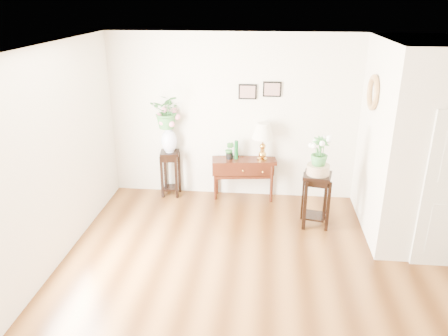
# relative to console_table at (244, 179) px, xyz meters

# --- Properties ---
(floor) EXTENTS (6.00, 5.50, 0.02)m
(floor) POSITION_rel_console_table_xyz_m (0.68, -2.57, -0.36)
(floor) COLOR brown
(floor) RESTS_ON ground
(ceiling) EXTENTS (6.00, 5.50, 0.02)m
(ceiling) POSITION_rel_console_table_xyz_m (0.68, -2.57, 2.44)
(ceiling) COLOR white
(ceiling) RESTS_ON ground
(wall_back) EXTENTS (6.00, 0.02, 2.80)m
(wall_back) POSITION_rel_console_table_xyz_m (0.68, 0.18, 1.04)
(wall_back) COLOR silver
(wall_back) RESTS_ON ground
(wall_left) EXTENTS (0.02, 5.50, 2.80)m
(wall_left) POSITION_rel_console_table_xyz_m (-2.32, -2.57, 1.04)
(wall_left) COLOR silver
(wall_left) RESTS_ON ground
(partition) EXTENTS (1.80, 1.95, 2.80)m
(partition) POSITION_rel_console_table_xyz_m (2.78, -0.79, 1.04)
(partition) COLOR silver
(partition) RESTS_ON floor
(art_print_left) EXTENTS (0.30, 0.02, 0.25)m
(art_print_left) POSITION_rel_console_table_xyz_m (0.03, 0.16, 1.49)
(art_print_left) COLOR black
(art_print_left) RESTS_ON wall_back
(art_print_right) EXTENTS (0.30, 0.02, 0.25)m
(art_print_right) POSITION_rel_console_table_xyz_m (0.43, 0.16, 1.54)
(art_print_right) COLOR black
(art_print_right) RESTS_ON wall_back
(wall_ornament) EXTENTS (0.07, 0.51, 0.51)m
(wall_ornament) POSITION_rel_console_table_xyz_m (1.84, -0.67, 1.69)
(wall_ornament) COLOR #A16E47
(wall_ornament) RESTS_ON partition
(console_table) EXTENTS (1.13, 0.50, 0.73)m
(console_table) POSITION_rel_console_table_xyz_m (0.00, 0.00, 0.00)
(console_table) COLOR #361306
(console_table) RESTS_ON floor
(table_lamp) EXTENTS (0.44, 0.44, 0.65)m
(table_lamp) POSITION_rel_console_table_xyz_m (0.31, 0.00, 0.71)
(table_lamp) COLOR #B78635
(table_lamp) RESTS_ON console_table
(green_vase) EXTENTS (0.08, 0.08, 0.32)m
(green_vase) POSITION_rel_console_table_xyz_m (-0.13, 0.00, 0.53)
(green_vase) COLOR #0A4419
(green_vase) RESTS_ON console_table
(potted_plant) EXTENTS (0.20, 0.18, 0.29)m
(potted_plant) POSITION_rel_console_table_xyz_m (-0.25, 0.00, 0.51)
(potted_plant) COLOR #367936
(potted_plant) RESTS_ON console_table
(plant_stand_a) EXTENTS (0.36, 0.36, 0.81)m
(plant_stand_a) POSITION_rel_console_table_xyz_m (-1.29, 0.00, 0.04)
(plant_stand_a) COLOR black
(plant_stand_a) RESTS_ON floor
(porcelain_vase) EXTENTS (0.35, 0.35, 0.47)m
(porcelain_vase) POSITION_rel_console_table_xyz_m (-1.29, 0.00, 0.68)
(porcelain_vase) COLOR silver
(porcelain_vase) RESTS_ON plant_stand_a
(lily_arrangement) EXTENTS (0.58, 0.52, 0.59)m
(lily_arrangement) POSITION_rel_console_table_xyz_m (-1.29, 0.00, 1.15)
(lily_arrangement) COLOR #367936
(lily_arrangement) RESTS_ON porcelain_vase
(plant_stand_b) EXTENTS (0.47, 0.47, 0.85)m
(plant_stand_b) POSITION_rel_console_table_xyz_m (1.15, -0.85, 0.06)
(plant_stand_b) COLOR black
(plant_stand_b) RESTS_ON floor
(ceramic_bowl) EXTENTS (0.34, 0.34, 0.15)m
(ceramic_bowl) POSITION_rel_console_table_xyz_m (1.15, -0.85, 0.57)
(ceramic_bowl) COLOR tan
(ceramic_bowl) RESTS_ON plant_stand_b
(narcissus) EXTENTS (0.30, 0.30, 0.45)m
(narcissus) POSITION_rel_console_table_xyz_m (1.15, -0.85, 0.83)
(narcissus) COLOR #367936
(narcissus) RESTS_ON ceramic_bowl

